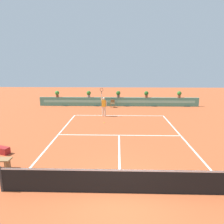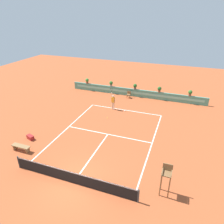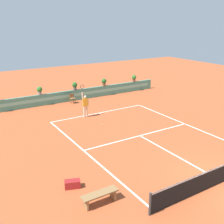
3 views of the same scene
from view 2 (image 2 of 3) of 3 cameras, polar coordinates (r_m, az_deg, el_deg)
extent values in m
plane|color=#A84C28|center=(18.91, -1.59, -6.77)|extent=(60.00, 60.00, 0.00)
cube|color=white|center=(23.78, 3.63, 0.55)|extent=(8.22, 0.10, 0.01)
cube|color=white|center=(19.22, -1.15, -6.15)|extent=(8.22, 0.10, 0.01)
cube|color=white|center=(16.83, -5.17, -11.63)|extent=(0.10, 6.40, 0.01)
cube|color=white|center=(20.54, -12.41, -4.53)|extent=(0.10, 11.89, 0.01)
cube|color=white|center=(18.00, 10.76, -9.20)|extent=(0.10, 11.89, 0.01)
cube|color=white|center=(23.69, 3.56, 0.45)|extent=(0.10, 0.20, 0.01)
cylinder|color=#333333|center=(16.71, -24.35, -12.47)|extent=(0.10, 0.10, 1.00)
cylinder|color=#333333|center=(13.21, 7.29, -22.04)|extent=(0.10, 0.10, 1.00)
cube|color=black|center=(14.42, -10.84, -17.37)|extent=(8.82, 0.02, 0.95)
cube|color=white|center=(14.12, -10.99, -16.06)|extent=(8.82, 0.03, 0.06)
cube|color=#4C8E7A|center=(27.58, 6.38, 5.30)|extent=(18.00, 0.20, 1.00)
cube|color=#7ABCA8|center=(27.47, 6.33, 5.32)|extent=(17.10, 0.01, 0.28)
cylinder|color=brown|center=(13.56, 13.19, -19.22)|extent=(0.07, 0.07, 1.60)
cylinder|color=brown|center=(13.55, 15.44, -19.58)|extent=(0.07, 0.07, 1.60)
cylinder|color=brown|center=(13.92, 13.51, -17.77)|extent=(0.07, 0.07, 1.60)
cylinder|color=brown|center=(13.92, 15.68, -18.12)|extent=(0.07, 0.07, 1.60)
cube|color=brown|center=(13.17, 14.87, -16.09)|extent=(0.60, 0.60, 0.06)
cube|color=brown|center=(13.20, 15.15, -14.46)|extent=(0.60, 0.06, 0.48)
cube|color=brown|center=(13.08, 13.74, -15.41)|extent=(0.06, 0.60, 0.04)
cube|color=brown|center=(13.07, 16.16, -15.80)|extent=(0.06, 0.60, 0.04)
cylinder|color=brown|center=(27.00, 4.09, 4.30)|extent=(0.05, 0.05, 0.45)
cylinder|color=brown|center=(26.92, 4.81, 4.20)|extent=(0.05, 0.05, 0.45)
cylinder|color=brown|center=(27.32, 4.30, 4.56)|extent=(0.05, 0.05, 0.45)
cylinder|color=brown|center=(27.23, 5.02, 4.46)|extent=(0.05, 0.05, 0.45)
cube|color=brown|center=(27.03, 4.58, 4.86)|extent=(0.44, 0.44, 0.04)
cube|color=brown|center=(27.13, 4.71, 5.40)|extent=(0.44, 0.04, 0.36)
cube|color=olive|center=(18.97, -25.18, -8.72)|extent=(0.08, 0.40, 0.45)
cube|color=olive|center=(18.16, -22.24, -9.73)|extent=(0.08, 0.40, 0.45)
cube|color=olive|center=(18.42, -23.89, -8.57)|extent=(1.60, 0.44, 0.06)
cube|color=maroon|center=(19.85, -21.61, -6.51)|extent=(0.78, 0.57, 0.36)
cylinder|color=beige|center=(23.67, 0.52, 1.67)|extent=(0.14, 0.14, 0.90)
cylinder|color=beige|center=(23.77, 0.11, 1.78)|extent=(0.14, 0.14, 0.90)
cube|color=orange|center=(23.42, 0.32, 3.40)|extent=(0.40, 0.29, 0.60)
sphere|color=beige|center=(23.25, 0.32, 4.37)|extent=(0.22, 0.22, 0.22)
cylinder|color=beige|center=(23.31, -0.10, 4.75)|extent=(0.09, 0.09, 0.55)
cylinder|color=black|center=(23.16, -0.10, 5.71)|extent=(0.04, 0.04, 0.24)
torus|color=#262626|center=(23.07, -0.10, 6.32)|extent=(0.31, 0.10, 0.31)
cylinder|color=beige|center=(23.33, 0.77, 3.17)|extent=(0.09, 0.09, 0.50)
sphere|color=#CCE033|center=(21.94, -1.29, -1.64)|extent=(0.07, 0.07, 0.07)
cylinder|color=brown|center=(26.86, 12.91, 5.66)|extent=(0.32, 0.32, 0.28)
sphere|color=#235B23|center=(26.74, 12.98, 6.34)|extent=(0.48, 0.48, 0.48)
cylinder|color=brown|center=(26.72, 20.69, 4.48)|extent=(0.32, 0.32, 0.28)
sphere|color=#2D6B28|center=(26.61, 20.80, 5.17)|extent=(0.48, 0.48, 0.48)
cylinder|color=brown|center=(29.67, -6.85, 8.11)|extent=(0.32, 0.32, 0.28)
sphere|color=#387F33|center=(29.57, -6.89, 8.75)|extent=(0.48, 0.48, 0.48)
cylinder|color=#514C47|center=(27.37, 6.36, 6.56)|extent=(0.32, 0.32, 0.28)
sphere|color=#235B23|center=(27.26, 6.40, 7.24)|extent=(0.48, 0.48, 0.48)
cylinder|color=gray|center=(28.29, -0.26, 7.39)|extent=(0.32, 0.32, 0.28)
sphere|color=#2D6B28|center=(28.18, -0.26, 8.05)|extent=(0.48, 0.48, 0.48)
camera|label=1|loc=(8.51, -40.01, -23.43)|focal=33.24mm
camera|label=3|loc=(16.71, -61.50, 1.67)|focal=44.37mm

